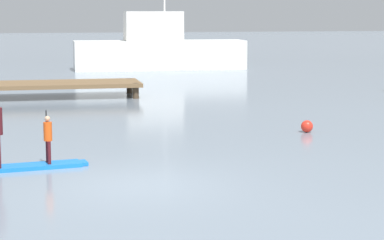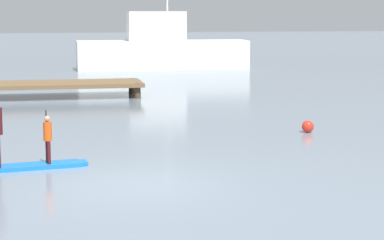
{
  "view_description": "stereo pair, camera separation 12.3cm",
  "coord_description": "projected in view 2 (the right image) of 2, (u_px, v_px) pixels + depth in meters",
  "views": [
    {
      "loc": [
        -2.12,
        -16.36,
        3.9
      ],
      "look_at": [
        1.96,
        3.21,
        0.96
      ],
      "focal_mm": 69.61,
      "sensor_mm": 36.0,
      "label": 1
    },
    {
      "loc": [
        -2.0,
        -16.39,
        3.9
      ],
      "look_at": [
        1.96,
        3.21,
        0.96
      ],
      "focal_mm": 69.61,
      "sensor_mm": 36.0,
      "label": 2
    }
  ],
  "objects": [
    {
      "name": "ground_plane",
      "position": [
        135.0,
        185.0,
        16.85
      ],
      "size": [
        240.0,
        240.0,
        0.0
      ],
      "primitive_type": "plane",
      "color": "gray"
    },
    {
      "name": "paddleboard_near",
      "position": [
        12.0,
        168.0,
        18.44
      ],
      "size": [
        3.76,
        1.17,
        0.1
      ],
      "color": "blue",
      "rests_on": "ground"
    },
    {
      "name": "paddler_child_solo",
      "position": [
        48.0,
        136.0,
        18.65
      ],
      "size": [
        0.24,
        0.41,
        1.32
      ],
      "color": "#4C1419",
      "rests_on": "paddleboard_near"
    },
    {
      "name": "fishing_boat_white_large",
      "position": [
        161.0,
        49.0,
        49.97
      ],
      "size": [
        11.48,
        2.77,
        8.52
      ],
      "color": "silver",
      "rests_on": "ground"
    },
    {
      "name": "mooring_buoy_mid",
      "position": [
        308.0,
        126.0,
        24.05
      ],
      "size": [
        0.39,
        0.39,
        0.39
      ],
      "primitive_type": "sphere",
      "color": "red",
      "rests_on": "ground"
    }
  ]
}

